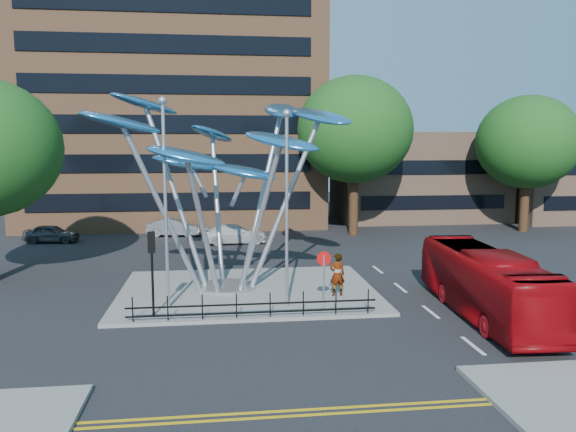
{
  "coord_description": "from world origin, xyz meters",
  "views": [
    {
      "loc": [
        -2.28,
        -20.01,
        7.09
      ],
      "look_at": [
        0.68,
        4.0,
        3.92
      ],
      "focal_mm": 35.0,
      "sensor_mm": 36.0,
      "label": 1
    }
  ],
  "objects": [
    {
      "name": "parked_car_left",
      "position": [
        -14.23,
        21.28,
        0.64
      ],
      "size": [
        3.89,
        1.84,
        1.29
      ],
      "primitive_type": "imported",
      "rotation": [
        0.0,
        0.0,
        1.48
      ],
      "color": "#3A3D41",
      "rests_on": "ground"
    },
    {
      "name": "pedestrian",
      "position": [
        3.0,
        4.5,
        1.13
      ],
      "size": [
        0.75,
        0.53,
        1.96
      ],
      "primitive_type": "imported",
      "rotation": [
        0.0,
        0.0,
        3.23
      ],
      "color": "gray",
      "rests_on": "traffic_island"
    },
    {
      "name": "pedestrian_railing_front",
      "position": [
        -1.0,
        1.7,
        0.55
      ],
      "size": [
        10.0,
        0.06,
        1.0
      ],
      "color": "black",
      "rests_on": "traffic_island"
    },
    {
      "name": "low_building_near",
      "position": [
        16.0,
        30.0,
        4.0
      ],
      "size": [
        15.0,
        8.0,
        8.0
      ],
      "primitive_type": "cube",
      "color": "#A37B60",
      "rests_on": "ground"
    },
    {
      "name": "tree_right",
      "position": [
        8.0,
        22.0,
        8.04
      ],
      "size": [
        8.8,
        8.8,
        12.11
      ],
      "color": "black",
      "rests_on": "ground"
    },
    {
      "name": "street_lamp_right",
      "position": [
        0.5,
        3.0,
        5.09
      ],
      "size": [
        0.36,
        0.36,
        8.3
      ],
      "color": "#9EA0A5",
      "rests_on": "traffic_island"
    },
    {
      "name": "leaf_sculpture",
      "position": [
        -2.07,
        6.68,
        6.87
      ],
      "size": [
        12.72,
        9.54,
        9.51
      ],
      "color": "#9EA0A5",
      "rests_on": "traffic_island"
    },
    {
      "name": "traffic_island",
      "position": [
        -1.0,
        6.0,
        0.07
      ],
      "size": [
        12.0,
        9.0,
        0.15
      ],
      "primitive_type": "cube",
      "color": "slate",
      "rests_on": "ground"
    },
    {
      "name": "red_bus",
      "position": [
        8.5,
        1.24,
        1.38
      ],
      "size": [
        2.87,
        10.01,
        2.76
      ],
      "primitive_type": "imported",
      "rotation": [
        0.0,
        0.0,
        -0.06
      ],
      "color": "#99070C",
      "rests_on": "ground"
    },
    {
      "name": "ground",
      "position": [
        0.0,
        0.0,
        0.0
      ],
      "size": [
        120.0,
        120.0,
        0.0
      ],
      "primitive_type": "plane",
      "color": "black",
      "rests_on": "ground"
    },
    {
      "name": "traffic_light_island",
      "position": [
        -5.0,
        2.5,
        2.61
      ],
      "size": [
        0.28,
        0.18,
        3.42
      ],
      "color": "black",
      "rests_on": "traffic_island"
    },
    {
      "name": "double_yellow_near",
      "position": [
        0.0,
        -6.0,
        0.01
      ],
      "size": [
        40.0,
        0.12,
        0.01
      ],
      "primitive_type": "cube",
      "color": "gold",
      "rests_on": "ground"
    },
    {
      "name": "low_building_far",
      "position": [
        30.0,
        28.0,
        3.5
      ],
      "size": [
        12.0,
        8.0,
        7.0
      ],
      "primitive_type": "cube",
      "color": "#A37B60",
      "rests_on": "ground"
    },
    {
      "name": "brick_tower",
      "position": [
        -6.0,
        32.0,
        15.0
      ],
      "size": [
        25.0,
        15.0,
        30.0
      ],
      "primitive_type": "cube",
      "color": "#936240",
      "rests_on": "ground"
    },
    {
      "name": "no_entry_sign_island",
      "position": [
        2.0,
        2.52,
        1.82
      ],
      "size": [
        0.6,
        0.1,
        2.45
      ],
      "color": "#9EA0A5",
      "rests_on": "traffic_island"
    },
    {
      "name": "tree_far",
      "position": [
        22.0,
        22.0,
        7.11
      ],
      "size": [
        8.0,
        8.0,
        10.81
      ],
      "color": "black",
      "rests_on": "ground"
    },
    {
      "name": "parked_car_mid",
      "position": [
        -5.74,
        23.0,
        0.67
      ],
      "size": [
        4.19,
        1.87,
        1.34
      ],
      "primitive_type": "imported",
      "rotation": [
        0.0,
        0.0,
        1.46
      ],
      "color": "#93979A",
      "rests_on": "ground"
    },
    {
      "name": "street_lamp_left",
      "position": [
        -4.5,
        3.5,
        5.36
      ],
      "size": [
        0.36,
        0.36,
        8.8
      ],
      "color": "#9EA0A5",
      "rests_on": "traffic_island"
    },
    {
      "name": "parked_car_right",
      "position": [
        -1.24,
        19.35,
        0.67
      ],
      "size": [
        4.79,
        2.38,
        1.34
      ],
      "primitive_type": "imported",
      "rotation": [
        0.0,
        0.0,
        1.68
      ],
      "color": "silver",
      "rests_on": "ground"
    },
    {
      "name": "double_yellow_far",
      "position": [
        0.0,
        -6.3,
        0.01
      ],
      "size": [
        40.0,
        0.12,
        0.01
      ],
      "primitive_type": "cube",
      "color": "gold",
      "rests_on": "ground"
    }
  ]
}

